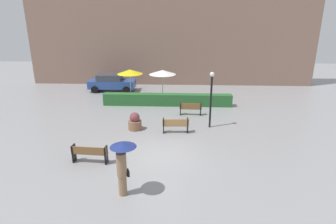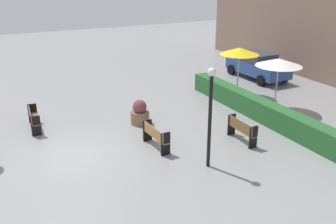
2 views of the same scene
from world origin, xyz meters
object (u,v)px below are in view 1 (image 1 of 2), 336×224
(planter_pot, at_px, (135,122))
(patio_umbrella_yellow, at_px, (130,72))
(bench_near_left, at_px, (89,153))
(patio_umbrella_white, at_px, (163,72))
(bench_mid_center, at_px, (176,125))
(pedestrian_with_umbrella, at_px, (122,162))
(lamp_post, at_px, (211,94))
(parked_car, at_px, (112,82))
(bench_back_row, at_px, (191,108))

(planter_pot, height_order, patio_umbrella_yellow, patio_umbrella_yellow)
(bench_near_left, distance_m, patio_umbrella_white, 11.18)
(bench_near_left, height_order, bench_mid_center, bench_mid_center)
(bench_near_left, distance_m, bench_mid_center, 5.50)
(pedestrian_with_umbrella, bearing_deg, lamp_post, 61.18)
(patio_umbrella_yellow, bearing_deg, lamp_post, -43.28)
(pedestrian_with_umbrella, distance_m, parked_car, 16.52)
(bench_back_row, xyz_separation_m, patio_umbrella_white, (-2.18, 3.62, 1.80))
(bench_back_row, distance_m, patio_umbrella_yellow, 6.08)
(planter_pot, bearing_deg, bench_mid_center, -9.59)
(pedestrian_with_umbrella, bearing_deg, bench_near_left, 130.81)
(bench_mid_center, distance_m, lamp_post, 2.86)
(patio_umbrella_yellow, bearing_deg, bench_mid_center, -60.11)
(patio_umbrella_white, distance_m, parked_car, 5.86)
(bench_back_row, bearing_deg, lamp_post, -63.14)
(bench_back_row, relative_size, planter_pot, 1.41)
(bench_mid_center, bearing_deg, bench_near_left, -136.10)
(pedestrian_with_umbrella, bearing_deg, patio_umbrella_yellow, 98.43)
(lamp_post, height_order, parked_car, lamp_post)
(patio_umbrella_yellow, bearing_deg, parked_car, 126.06)
(bench_near_left, relative_size, pedestrian_with_umbrella, 0.79)
(pedestrian_with_umbrella, relative_size, planter_pot, 2.02)
(patio_umbrella_yellow, relative_size, patio_umbrella_white, 1.03)
(bench_mid_center, bearing_deg, planter_pot, 170.41)
(planter_pot, xyz_separation_m, lamp_post, (4.60, 0.59, 1.69))
(lamp_post, bearing_deg, bench_near_left, -141.53)
(bench_mid_center, distance_m, patio_umbrella_yellow, 7.78)
(lamp_post, relative_size, patio_umbrella_white, 1.39)
(patio_umbrella_yellow, height_order, parked_car, patio_umbrella_yellow)
(pedestrian_with_umbrella, bearing_deg, patio_umbrella_white, 87.04)
(planter_pot, bearing_deg, patio_umbrella_yellow, 101.77)
(planter_pot, distance_m, patio_umbrella_white, 6.83)
(parked_car, bearing_deg, patio_umbrella_white, -30.38)
(pedestrian_with_umbrella, xyz_separation_m, lamp_post, (3.98, 7.24, 0.75))
(bench_back_row, relative_size, lamp_post, 0.44)
(parked_car, bearing_deg, pedestrian_with_umbrella, -75.22)
(bench_near_left, distance_m, lamp_post, 7.93)
(pedestrian_with_umbrella, bearing_deg, bench_back_row, 73.23)
(bench_back_row, xyz_separation_m, lamp_post, (1.13, -2.23, 1.64))
(parked_car, bearing_deg, patio_umbrella_yellow, -53.94)
(bench_mid_center, relative_size, patio_umbrella_yellow, 0.60)
(bench_near_left, xyz_separation_m, bench_mid_center, (3.96, 3.81, 0.01))
(lamp_post, height_order, patio_umbrella_white, lamp_post)
(bench_near_left, height_order, pedestrian_with_umbrella, pedestrian_with_umbrella)
(planter_pot, distance_m, lamp_post, 4.94)
(parked_car, bearing_deg, bench_back_row, -42.56)
(bench_back_row, height_order, pedestrian_with_umbrella, pedestrian_with_umbrella)
(bench_mid_center, bearing_deg, lamp_post, 25.64)
(bench_back_row, relative_size, parked_car, 0.36)
(bench_back_row, relative_size, patio_umbrella_white, 0.61)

